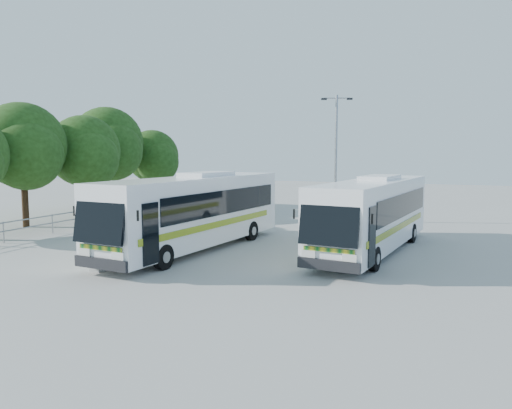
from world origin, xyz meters
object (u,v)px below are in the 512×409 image
at_px(tree_far_d, 108,143).
at_px(tree_far_e, 153,156).
at_px(lamppost, 336,152).
at_px(tree_far_b, 23,146).
at_px(coach_adjacent, 373,213).
at_px(coach_main, 195,210).
at_px(tree_far_c, 85,151).

height_order(tree_far_d, tree_far_e, tree_far_d).
bearing_deg(lamppost, tree_far_d, 164.89).
bearing_deg(tree_far_e, tree_far_b, -91.83).
height_order(coach_adjacent, lamppost, lamppost).
distance_m(coach_main, lamppost, 11.78).
distance_m(tree_far_c, lamppost, 15.44).
relative_size(tree_far_d, coach_main, 0.64).
height_order(tree_far_d, coach_main, tree_far_d).
bearing_deg(tree_far_c, coach_adjacent, -11.35).
relative_size(tree_far_c, tree_far_e, 1.10).
xyz_separation_m(coach_adjacent, lamppost, (-3.60, 8.48, 2.53)).
relative_size(tree_far_b, tree_far_e, 1.17).
distance_m(coach_main, coach_adjacent, 7.56).
xyz_separation_m(tree_far_e, lamppost, (15.17, -3.38, 0.30)).
distance_m(tree_far_e, coach_main, 18.59).
height_order(tree_far_b, coach_adjacent, tree_far_b).
distance_m(tree_far_c, coach_adjacent, 18.81).
xyz_separation_m(tree_far_b, tree_far_e, (0.39, 12.10, -0.68)).
bearing_deg(lamppost, tree_far_e, 148.29).
relative_size(coach_main, lamppost, 1.52).
bearing_deg(tree_far_e, coach_adjacent, -32.30).
height_order(tree_far_c, lamppost, lamppost).
bearing_deg(coach_main, lamppost, 77.34).
bearing_deg(lamppost, tree_far_b, -169.88).
xyz_separation_m(coach_main, coach_adjacent, (7.15, 2.47, -0.07)).
xyz_separation_m(tree_far_c, coach_main, (11.12, -6.14, -2.54)).
xyz_separation_m(tree_far_b, tree_far_d, (-0.30, 7.60, 0.25)).
xyz_separation_m(tree_far_b, coach_adjacent, (19.16, 0.23, -2.91)).
height_order(tree_far_e, lamppost, lamppost).
xyz_separation_m(tree_far_c, lamppost, (14.66, 4.82, -0.08)).
distance_m(tree_far_c, tree_far_d, 3.93).
bearing_deg(coach_main, tree_far_d, 146.63).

